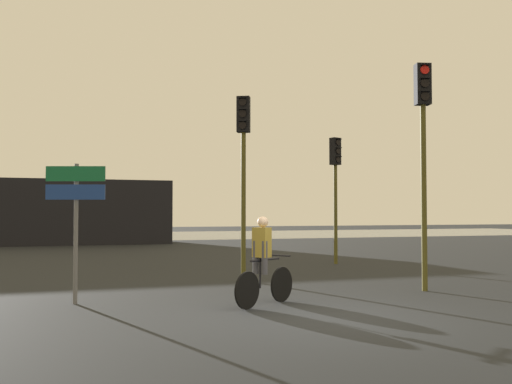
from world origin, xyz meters
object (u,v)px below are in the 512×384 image
(distant_building, at_px, (17,212))
(traffic_light_near_right, at_px, (423,134))
(traffic_light_center, at_px, (243,153))
(cyclist, at_px, (263,261))
(traffic_light_far_right, at_px, (335,176))
(direction_sign_post, at_px, (76,207))

(distant_building, xyz_separation_m, traffic_light_near_right, (9.82, -22.23, 1.68))
(traffic_light_center, xyz_separation_m, cyclist, (-0.80, -3.79, -2.37))
(traffic_light_far_right, relative_size, cyclist, 2.58)
(traffic_light_center, bearing_deg, direction_sign_post, 58.08)
(traffic_light_far_right, distance_m, direction_sign_post, 10.32)
(distant_building, bearing_deg, traffic_light_far_right, -55.09)
(traffic_light_near_right, xyz_separation_m, traffic_light_far_right, (1.14, 6.53, -0.49))
(distant_building, xyz_separation_m, traffic_light_far_right, (10.96, -15.70, 1.20))
(direction_sign_post, height_order, cyclist, direction_sign_post)
(distant_building, height_order, direction_sign_post, distant_building)
(traffic_light_far_right, distance_m, cyclist, 9.13)
(cyclist, bearing_deg, direction_sign_post, -145.66)
(traffic_light_near_right, bearing_deg, distant_building, -52.07)
(traffic_light_center, height_order, traffic_light_far_right, traffic_light_center)
(traffic_light_near_right, xyz_separation_m, direction_sign_post, (-7.20, 0.54, -1.61))
(traffic_light_center, relative_size, direction_sign_post, 1.77)
(traffic_light_center, bearing_deg, traffic_light_far_right, -114.53)
(distant_building, relative_size, cyclist, 9.86)
(traffic_light_center, distance_m, direction_sign_post, 4.95)
(direction_sign_post, bearing_deg, cyclist, 176.55)
(distant_building, relative_size, traffic_light_near_right, 3.23)
(distant_building, xyz_separation_m, direction_sign_post, (2.63, -21.68, 0.07))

